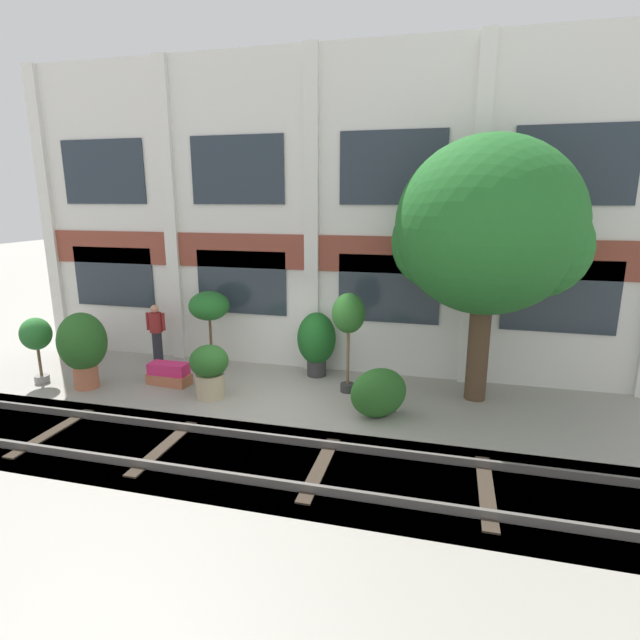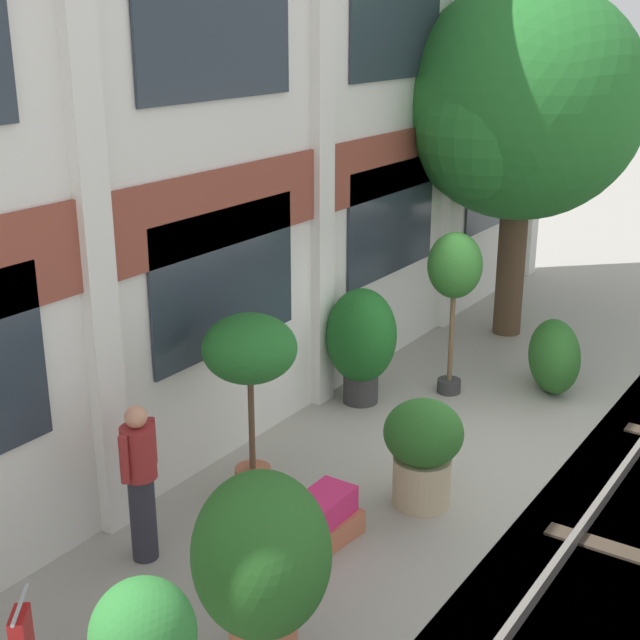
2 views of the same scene
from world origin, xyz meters
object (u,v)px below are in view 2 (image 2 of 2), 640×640
at_px(topiary_hedge, 554,356).
at_px(potted_plant_fluted_column, 361,340).
at_px(potted_plant_square_trough, 317,524).
at_px(potted_plant_low_pan, 250,357).
at_px(potted_plant_glazed_jar, 423,447).
at_px(broadleaf_tree, 522,109).
at_px(potted_plant_tall_urn, 455,271).
at_px(potted_plant_ribbed_drum, 262,564).
at_px(resident_by_doorway, 140,478).

bearing_deg(topiary_hedge, potted_plant_fluted_column, 131.87).
xyz_separation_m(potted_plant_square_trough, topiary_hedge, (5.24, -0.60, 0.27)).
relative_size(potted_plant_low_pan, potted_plant_glazed_jar, 1.72).
bearing_deg(potted_plant_low_pan, broadleaf_tree, -2.67).
relative_size(potted_plant_tall_urn, potted_plant_fluted_column, 1.43).
relative_size(potted_plant_ribbed_drum, topiary_hedge, 1.51).
height_order(broadleaf_tree, topiary_hedge, broadleaf_tree).
xyz_separation_m(potted_plant_low_pan, potted_plant_square_trough, (-0.54, -1.24, -1.39)).
bearing_deg(potted_plant_square_trough, resident_by_doorway, 130.22).
height_order(potted_plant_tall_urn, topiary_hedge, potted_plant_tall_urn).
relative_size(broadleaf_tree, potted_plant_ribbed_drum, 3.11).
bearing_deg(broadleaf_tree, topiary_hedge, -142.68).
distance_m(potted_plant_ribbed_drum, potted_plant_fluted_column, 5.61).
xyz_separation_m(potted_plant_ribbed_drum, potted_plant_fluted_column, (5.16, 2.20, -0.14)).
bearing_deg(resident_by_doorway, potted_plant_fluted_column, 84.33).
bearing_deg(potted_plant_fluted_column, potted_plant_glazed_jar, -134.94).
relative_size(potted_plant_tall_urn, topiary_hedge, 1.93).
relative_size(potted_plant_low_pan, potted_plant_fluted_column, 1.28).
bearing_deg(resident_by_doorway, potted_plant_low_pan, 79.16).
relative_size(broadleaf_tree, potted_plant_glazed_jar, 4.66).
xyz_separation_m(broadleaf_tree, potted_plant_low_pan, (-6.70, 0.31, -2.12)).
xyz_separation_m(broadleaf_tree, potted_plant_square_trough, (-7.24, -0.93, -3.51)).
height_order(potted_plant_low_pan, potted_plant_fluted_column, potted_plant_low_pan).
distance_m(potted_plant_glazed_jar, potted_plant_square_trough, 1.51).
xyz_separation_m(resident_by_doorway, topiary_hedge, (6.36, -1.92, -0.36)).
height_order(broadleaf_tree, potted_plant_ribbed_drum, broadleaf_tree).
bearing_deg(broadleaf_tree, potted_plant_fluted_column, 171.54).
bearing_deg(potted_plant_fluted_column, potted_plant_tall_urn, -41.97).
distance_m(potted_plant_fluted_column, topiary_hedge, 2.86).
height_order(potted_plant_glazed_jar, topiary_hedge, potted_plant_glazed_jar).
distance_m(potted_plant_low_pan, potted_plant_glazed_jar, 2.14).
height_order(potted_plant_fluted_column, resident_by_doorway, resident_by_doorway).
bearing_deg(potted_plant_low_pan, resident_by_doorway, 177.18).
xyz_separation_m(broadleaf_tree, potted_plant_tall_urn, (-2.90, -0.31, -1.95)).
bearing_deg(topiary_hedge, potted_plant_ribbed_drum, -179.22).
bearing_deg(potted_plant_ribbed_drum, potted_plant_square_trough, 20.98).
distance_m(potted_plant_square_trough, resident_by_doorway, 1.85).
distance_m(potted_plant_ribbed_drum, potted_plant_glazed_jar, 3.20).
xyz_separation_m(potted_plant_low_pan, resident_by_doorway, (-1.66, 0.08, -0.76)).
xyz_separation_m(potted_plant_fluted_column, resident_by_doorway, (-4.47, -0.18, -0.04)).
xyz_separation_m(potted_plant_tall_urn, topiary_hedge, (0.89, -1.21, -1.29)).
bearing_deg(broadleaf_tree, potted_plant_tall_urn, -173.81).
height_order(potted_plant_tall_urn, potted_plant_glazed_jar, potted_plant_tall_urn).
height_order(potted_plant_fluted_column, potted_plant_square_trough, potted_plant_fluted_column).
bearing_deg(potted_plant_fluted_column, potted_plant_square_trough, -155.79).
relative_size(broadleaf_tree, topiary_hedge, 4.69).
distance_m(potted_plant_low_pan, potted_plant_ribbed_drum, 3.10).
height_order(broadleaf_tree, potted_plant_low_pan, broadleaf_tree).
bearing_deg(potted_plant_low_pan, potted_plant_fluted_column, 5.40).
height_order(potted_plant_tall_urn, potted_plant_square_trough, potted_plant_tall_urn).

